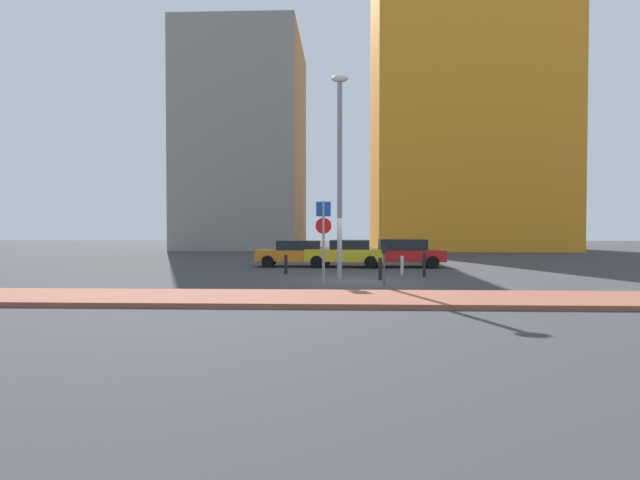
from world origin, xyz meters
name	(u,v)px	position (x,y,z in m)	size (l,w,h in m)	color
ground_plane	(354,281)	(0.00, 0.00, 0.00)	(120.00, 120.00, 0.00)	#38383A
sidewalk_brick	(358,299)	(0.00, -5.73, 0.07)	(40.00, 3.18, 0.14)	#93513D
parked_car_orange	(297,253)	(-2.86, 7.30, 0.75)	(4.38, 1.95, 1.40)	orange
parked_car_yellow	(346,253)	(-0.25, 7.10, 0.76)	(4.22, 2.16, 1.44)	gold
parked_car_red	(401,252)	(2.68, 7.17, 0.78)	(4.60, 2.07, 1.48)	red
parking_sign_post	(323,232)	(-1.16, -1.22, 1.97)	(0.60, 0.10, 3.12)	gray
parking_meter	(384,260)	(1.09, -1.58, 0.94)	(0.18, 0.14, 1.45)	#4C4C51
street_lamp	(340,162)	(-0.56, 0.79, 4.83)	(0.70, 0.36, 8.38)	gray
traffic_bollard_near	(286,264)	(-3.01, 2.84, 0.43)	(0.15, 0.15, 0.87)	black
traffic_bollard_mid	(424,265)	(3.06, 1.65, 0.54)	(0.14, 0.14, 1.07)	black
traffic_bollard_far	(402,265)	(2.22, 2.55, 0.43)	(0.14, 0.14, 0.85)	#B7B7BC
traffic_bollard_edge	(380,269)	(1.08, 0.31, 0.45)	(0.14, 0.14, 0.91)	black
building_colorful_midrise	(464,83)	(11.24, 30.43, 15.93)	(17.14, 13.87, 31.87)	orange
building_under_construction	(246,145)	(-10.16, 31.96, 10.37)	(11.22, 15.01, 20.74)	gray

